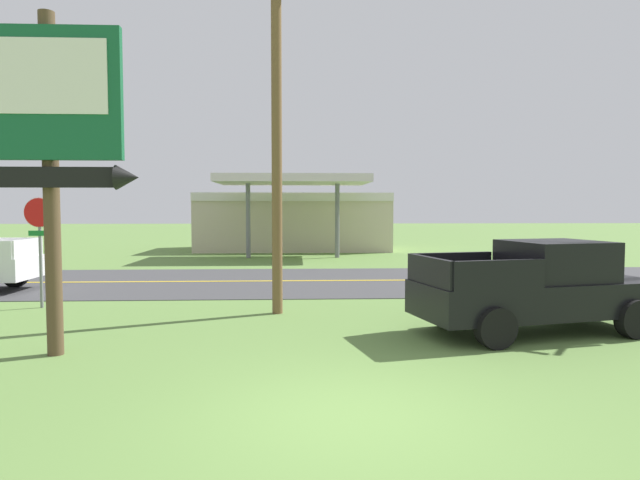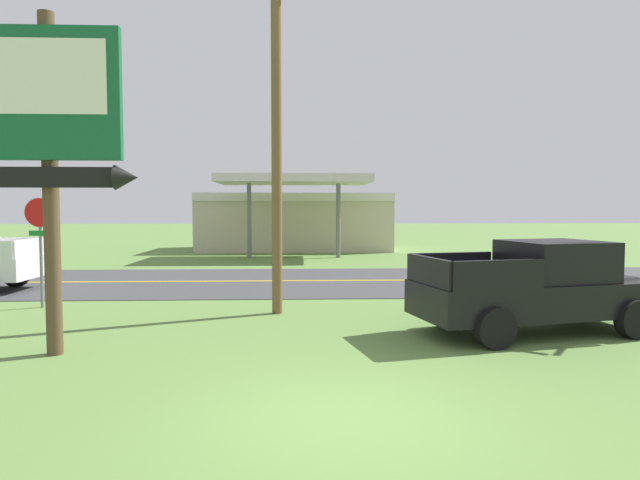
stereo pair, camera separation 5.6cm
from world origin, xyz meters
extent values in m
plane|color=#5B7F3D|center=(0.00, 0.00, 0.00)|extent=(180.00, 180.00, 0.00)
cube|color=#3D3D3F|center=(0.00, 13.00, 0.01)|extent=(140.00, 8.00, 0.02)
cube|color=gold|center=(0.00, 13.00, 0.02)|extent=(126.00, 0.20, 0.01)
cylinder|color=brown|center=(-5.03, 3.22, 3.06)|extent=(0.28, 0.28, 6.11)
cube|color=#145633|center=(-5.03, 3.04, 4.66)|extent=(2.67, 0.16, 2.31)
cube|color=white|center=(-5.03, 2.95, 4.93)|extent=(2.25, 0.03, 1.29)
cube|color=black|center=(-5.03, 3.04, 3.20)|extent=(2.41, 0.12, 0.36)
cone|color=black|center=(-3.63, 3.04, 3.20)|extent=(0.40, 0.44, 0.44)
cylinder|color=slate|center=(-7.47, 8.03, 1.10)|extent=(0.08, 0.08, 2.20)
cylinder|color=red|center=(-7.47, 8.00, 2.55)|extent=(0.76, 0.03, 0.76)
cylinder|color=white|center=(-7.47, 8.02, 2.55)|extent=(0.80, 0.01, 0.80)
cube|color=#19722D|center=(-7.47, 8.00, 2.00)|extent=(0.56, 0.03, 0.14)
cylinder|color=brown|center=(-1.13, 6.97, 4.66)|extent=(0.26, 0.26, 9.31)
cube|color=beige|center=(-0.80, 28.62, 1.80)|extent=(12.00, 6.00, 3.60)
cube|color=silver|center=(-0.80, 25.57, 3.35)|extent=(12.00, 0.12, 0.50)
cube|color=silver|center=(-0.80, 22.62, 4.20)|extent=(8.00, 5.00, 0.40)
cylinder|color=slate|center=(-3.20, 22.62, 2.10)|extent=(0.24, 0.24, 4.20)
cylinder|color=slate|center=(1.60, 22.62, 2.10)|extent=(0.24, 0.24, 4.20)
cube|color=black|center=(4.47, 4.57, 0.76)|extent=(5.50, 3.04, 0.72)
cube|color=black|center=(4.91, 4.66, 1.54)|extent=(2.24, 2.17, 0.84)
cube|color=#28333D|center=(5.78, 4.86, 1.54)|extent=(0.46, 1.64, 0.71)
cube|color=black|center=(2.79, 5.14, 1.40)|extent=(1.93, 0.54, 0.56)
cube|color=black|center=(3.18, 3.34, 1.40)|extent=(1.93, 0.54, 0.56)
cube|color=black|center=(2.03, 4.03, 1.40)|extent=(0.52, 1.86, 0.56)
cylinder|color=black|center=(5.84, 5.87, 0.40)|extent=(0.84, 0.45, 0.80)
cylinder|color=black|center=(6.26, 3.96, 0.40)|extent=(0.84, 0.45, 0.80)
cylinder|color=black|center=(2.69, 5.17, 0.40)|extent=(0.84, 0.45, 0.80)
cylinder|color=black|center=(3.11, 3.26, 0.40)|extent=(0.84, 0.45, 0.80)
cube|color=silver|center=(-10.22, 11.92, 1.40)|extent=(1.95, 0.12, 0.56)
cube|color=silver|center=(-9.24, 11.00, 1.40)|extent=(0.12, 1.88, 0.56)
cylinder|color=black|center=(-10.13, 11.98, 0.40)|extent=(0.80, 0.28, 0.80)
camera|label=1|loc=(-0.67, -6.75, 2.65)|focal=30.58mm
camera|label=2|loc=(-0.61, -6.76, 2.65)|focal=30.58mm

